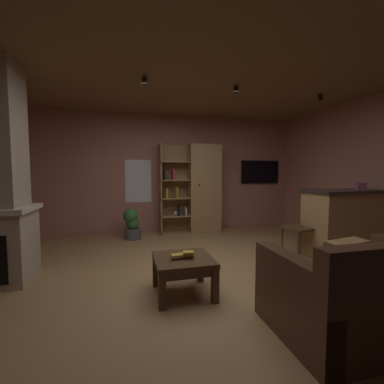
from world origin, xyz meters
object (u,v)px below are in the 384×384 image
coffee_table (183,265)px  table_book_2 (188,253)px  leather_couch (366,296)px  table_book_0 (188,255)px  kitchen_bar_counter (353,223)px  tissue_box (360,186)px  potted_floor_plant (132,224)px  bookshelf_cabinet (200,189)px  table_book_1 (178,255)px  dining_chair (304,223)px  wall_mounted_tv (260,172)px

coffee_table → table_book_2: size_ratio=5.49×
leather_couch → table_book_0: bearing=140.1°
kitchen_bar_counter → tissue_box: tissue_box is taller
kitchen_bar_counter → potted_floor_plant: bearing=149.8°
bookshelf_cabinet → kitchen_bar_counter: bookshelf_cabinet is taller
coffee_table → bookshelf_cabinet: bearing=70.3°
table_book_2 → potted_floor_plant: bearing=101.5°
table_book_0 → table_book_1: table_book_1 is taller
leather_couch → table_book_0: (-1.25, 1.05, 0.12)m
leather_couch → dining_chair: (0.80, 1.79, 0.23)m
table_book_1 → table_book_2: size_ratio=1.24×
kitchen_bar_counter → table_book_2: 2.91m
kitchen_bar_counter → table_book_0: kitchen_bar_counter is taller
kitchen_bar_counter → bookshelf_cabinet: bearing=130.1°
table_book_1 → table_book_2: (0.11, -0.01, 0.02)m
tissue_box → wall_mounted_tv: bearing=99.0°
leather_couch → table_book_2: bearing=142.3°
wall_mounted_tv → potted_floor_plant: bearing=-171.3°
tissue_box → table_book_0: size_ratio=1.06×
table_book_2 → wall_mounted_tv: size_ratio=0.11×
bookshelf_cabinet → leather_couch: bookshelf_cabinet is taller
tissue_box → table_book_1: (-3.06, -0.63, -0.67)m
tissue_box → leather_couch: size_ratio=0.08×
leather_couch → table_book_1: 1.70m
leather_couch → table_book_1: size_ratio=10.65×
potted_floor_plant → table_book_0: bearing=-78.0°
kitchen_bar_counter → leather_couch: (-1.58, -1.63, -0.23)m
table_book_2 → wall_mounted_tv: 4.10m
tissue_box → dining_chair: (-0.88, 0.17, -0.58)m
wall_mounted_tv → table_book_2: bearing=-129.6°
bookshelf_cabinet → dining_chair: bearing=-62.0°
leather_couch → table_book_2: 1.60m
table_book_0 → table_book_2: table_book_2 is taller
bookshelf_cabinet → table_book_0: size_ratio=17.13×
kitchen_bar_counter → wall_mounted_tv: wall_mounted_tv is taller
kitchen_bar_counter → potted_floor_plant: 3.90m
wall_mounted_tv → table_book_0: bearing=-130.2°
bookshelf_cabinet → table_book_2: bearing=-108.6°
coffee_table → table_book_2: (0.05, -0.05, 0.15)m
wall_mounted_tv → leather_couch: bearing=-107.7°
coffee_table → table_book_1: table_book_1 is taller
dining_chair → potted_floor_plant: size_ratio=1.51×
table_book_2 → dining_chair: bearing=21.6°
tissue_box → wall_mounted_tv: size_ratio=0.12×
potted_floor_plant → wall_mounted_tv: (3.09, 0.47, 1.05)m
kitchen_bar_counter → leather_couch: bearing=-134.1°
coffee_table → tissue_box: bearing=11.3°
table_book_2 → leather_couch: bearing=-37.7°
table_book_0 → dining_chair: 2.19m
coffee_table → dining_chair: dining_chair is taller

